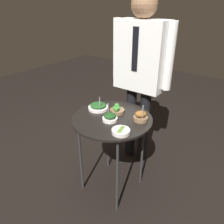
% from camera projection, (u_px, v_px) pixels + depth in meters
% --- Properties ---
extents(ground_plane, '(8.00, 8.00, 0.00)m').
position_uv_depth(ground_plane, '(112.00, 185.00, 2.09)').
color(ground_plane, black).
extents(serving_cart, '(0.65, 0.65, 0.73)m').
position_uv_depth(serving_cart, '(112.00, 124.00, 1.78)').
color(serving_cart, black).
rests_on(serving_cart, ground_plane).
extents(bowl_broccoli_center, '(0.12, 0.12, 0.07)m').
position_uv_depth(bowl_broccoli_center, '(117.00, 110.00, 1.82)').
color(bowl_broccoli_center, brown).
rests_on(bowl_broccoli_center, serving_cart).
extents(bowl_spinach_front_right, '(0.12, 0.12, 0.13)m').
position_uv_depth(bowl_spinach_front_right, '(110.00, 117.00, 1.70)').
color(bowl_spinach_front_right, silver).
rests_on(bowl_spinach_front_right, serving_cart).
extents(bowl_roast_front_center, '(0.12, 0.12, 0.14)m').
position_uv_depth(bowl_roast_front_center, '(141.00, 116.00, 1.70)').
color(bowl_roast_front_center, brown).
rests_on(bowl_roast_front_center, serving_cart).
extents(bowl_spinach_back_left, '(0.17, 0.17, 0.13)m').
position_uv_depth(bowl_spinach_back_left, '(98.00, 107.00, 1.88)').
color(bowl_spinach_back_left, silver).
rests_on(bowl_spinach_back_left, serving_cart).
extents(bowl_asparagus_far_rim, '(0.13, 0.13, 0.04)m').
position_uv_depth(bowl_asparagus_far_rim, '(121.00, 131.00, 1.54)').
color(bowl_asparagus_far_rim, silver).
rests_on(bowl_asparagus_far_rim, serving_cart).
extents(waiter_figure, '(0.61, 0.23, 1.65)m').
position_uv_depth(waiter_figure, '(141.00, 64.00, 2.00)').
color(waiter_figure, black).
rests_on(waiter_figure, ground_plane).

